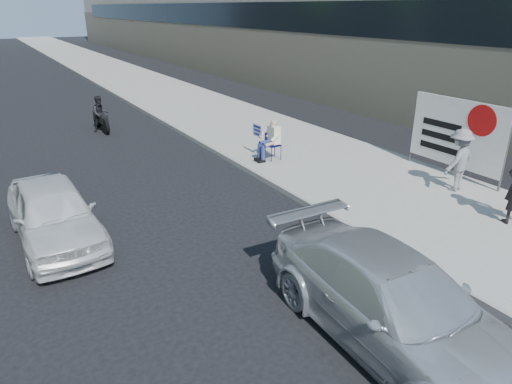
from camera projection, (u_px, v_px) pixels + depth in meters
ground at (329, 270)px, 8.77m from camera, size 160.00×160.00×0.00m
near_sidewalk at (162, 92)px, 26.53m from camera, size 5.00×120.00×0.15m
seated_protester at (270, 138)px, 14.37m from camera, size 0.83×1.12×1.31m
jogger at (459, 160)px, 11.92m from camera, size 1.15×0.77×1.66m
protest_banner at (457, 133)px, 12.82m from camera, size 0.08×3.06×2.20m
parked_sedan at (393, 302)px, 6.69m from camera, size 2.07×4.76×1.36m
white_sedan_near at (54, 213)px, 9.61m from camera, size 1.70×3.94×1.32m
motorcycle at (101, 115)px, 18.36m from camera, size 0.73×2.05×1.42m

